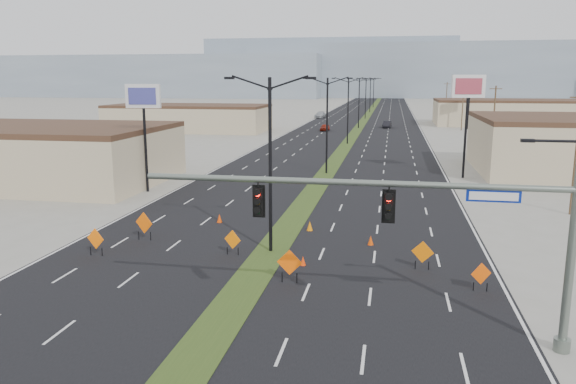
% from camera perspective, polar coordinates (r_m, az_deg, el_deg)
% --- Properties ---
extents(ground, '(600.00, 600.00, 0.00)m').
position_cam_1_polar(ground, '(22.26, -8.55, -15.17)').
color(ground, gray).
rests_on(ground, ground).
extents(road_surface, '(25.00, 400.00, 0.02)m').
position_cam_1_polar(road_surface, '(119.35, 7.27, 6.60)').
color(road_surface, black).
rests_on(road_surface, ground).
extents(median_strip, '(2.00, 400.00, 0.04)m').
position_cam_1_polar(median_strip, '(119.35, 7.27, 6.60)').
color(median_strip, '#2D4518').
rests_on(median_strip, ground).
extents(building_sw_far, '(30.00, 14.00, 4.50)m').
position_cam_1_polar(building_sw_far, '(111.01, -10.04, 7.32)').
color(building_sw_far, '#C2B08B').
rests_on(building_sw_far, ground).
extents(building_se_far, '(44.00, 16.00, 5.00)m').
position_cam_1_polar(building_se_far, '(132.70, 24.31, 7.25)').
color(building_se_far, '#C2B08B').
rests_on(building_se_far, ground).
extents(mesa_west, '(180.00, 50.00, 22.00)m').
position_cam_1_polar(mesa_west, '(324.52, -12.75, 11.38)').
color(mesa_west, gray).
rests_on(mesa_west, ground).
extents(mesa_center, '(220.00, 50.00, 28.00)m').
position_cam_1_polar(mesa_center, '(320.51, 16.81, 11.71)').
color(mesa_center, gray).
rests_on(mesa_center, ground).
extents(mesa_backdrop, '(140.00, 50.00, 32.00)m').
position_cam_1_polar(mesa_backdrop, '(340.79, 4.40, 12.45)').
color(mesa_backdrop, gray).
rests_on(mesa_backdrop, ground).
extents(signal_mast, '(16.30, 0.60, 8.00)m').
position_cam_1_polar(signal_mast, '(21.45, 15.11, -2.79)').
color(signal_mast, slate).
rests_on(signal_mast, ground).
extents(streetlight_0, '(5.15, 0.24, 10.02)m').
position_cam_1_polar(streetlight_0, '(31.80, -1.82, 3.30)').
color(streetlight_0, black).
rests_on(streetlight_0, ground).
extents(streetlight_1, '(5.15, 0.24, 10.02)m').
position_cam_1_polar(streetlight_1, '(59.31, 3.98, 7.07)').
color(streetlight_1, black).
rests_on(streetlight_1, ground).
extents(streetlight_2, '(5.15, 0.24, 10.02)m').
position_cam_1_polar(streetlight_2, '(87.13, 6.12, 8.43)').
color(streetlight_2, black).
rests_on(streetlight_2, ground).
extents(streetlight_3, '(5.15, 0.24, 10.02)m').
position_cam_1_polar(streetlight_3, '(115.04, 7.22, 9.13)').
color(streetlight_3, black).
rests_on(streetlight_3, ground).
extents(streetlight_4, '(5.15, 0.24, 10.02)m').
position_cam_1_polar(streetlight_4, '(142.98, 7.90, 9.55)').
color(streetlight_4, black).
rests_on(streetlight_4, ground).
extents(streetlight_5, '(5.15, 0.24, 10.02)m').
position_cam_1_polar(streetlight_5, '(170.94, 8.36, 9.83)').
color(streetlight_5, black).
rests_on(streetlight_5, ground).
extents(streetlight_6, '(5.15, 0.24, 10.02)m').
position_cam_1_polar(streetlight_6, '(198.92, 8.68, 10.03)').
color(streetlight_6, black).
rests_on(streetlight_6, ground).
extents(utility_pole_0, '(1.60, 0.20, 9.00)m').
position_cam_1_polar(utility_pole_0, '(46.02, 27.24, 3.64)').
color(utility_pole_0, '#4C3823').
rests_on(utility_pole_0, ground).
extents(utility_pole_1, '(1.60, 0.20, 9.00)m').
position_cam_1_polar(utility_pole_1, '(80.04, 20.17, 7.00)').
color(utility_pole_1, '#4C3823').
rests_on(utility_pole_1, ground).
extents(utility_pole_2, '(1.60, 0.20, 9.00)m').
position_cam_1_polar(utility_pole_2, '(114.64, 17.32, 8.32)').
color(utility_pole_2, '#4C3823').
rests_on(utility_pole_2, ground).
extents(utility_pole_3, '(1.60, 0.20, 9.00)m').
position_cam_1_polar(utility_pole_3, '(149.44, 15.78, 9.02)').
color(utility_pole_3, '#4C3823').
rests_on(utility_pole_3, ground).
extents(car_left, '(1.68, 3.84, 1.29)m').
position_cam_1_polar(car_left, '(109.21, 3.76, 6.56)').
color(car_left, maroon).
rests_on(car_left, ground).
extents(car_mid, '(1.89, 4.41, 1.41)m').
position_cam_1_polar(car_mid, '(117.36, 10.04, 6.78)').
color(car_mid, black).
rests_on(car_mid, ground).
extents(car_far, '(2.66, 5.54, 1.56)m').
position_cam_1_polar(car_far, '(145.33, 3.30, 7.83)').
color(car_far, '#A7ACB1').
rests_on(car_far, ground).
extents(construction_sign_0, '(1.18, 0.36, 1.62)m').
position_cam_1_polar(construction_sign_0, '(33.76, -18.97, -4.60)').
color(construction_sign_0, '#FF6605').
rests_on(construction_sign_0, ground).
extents(construction_sign_1, '(1.29, 0.48, 1.80)m').
position_cam_1_polar(construction_sign_1, '(36.05, -14.42, -3.14)').
color(construction_sign_1, '#E75704').
rests_on(construction_sign_1, ground).
extents(construction_sign_2, '(1.06, 0.40, 1.47)m').
position_cam_1_polar(construction_sign_2, '(32.25, -5.66, -4.93)').
color(construction_sign_2, orange).
rests_on(construction_sign_2, ground).
extents(construction_sign_3, '(1.28, 0.08, 1.70)m').
position_cam_1_polar(construction_sign_3, '(27.78, 0.15, -7.28)').
color(construction_sign_3, '#FA5705').
rests_on(construction_sign_3, ground).
extents(construction_sign_4, '(1.15, 0.33, 1.57)m').
position_cam_1_polar(construction_sign_4, '(30.48, 13.51, -6.05)').
color(construction_sign_4, orange).
rests_on(construction_sign_4, ground).
extents(construction_sign_5, '(0.99, 0.46, 1.41)m').
position_cam_1_polar(construction_sign_5, '(28.30, 19.02, -7.96)').
color(construction_sign_5, '#DB4804').
rests_on(construction_sign_5, ground).
extents(cone_0, '(0.35, 0.35, 0.53)m').
position_cam_1_polar(cone_0, '(30.50, 1.53, -7.01)').
color(cone_0, '#FC3805').
rests_on(cone_0, ground).
extents(cone_1, '(0.49, 0.49, 0.67)m').
position_cam_1_polar(cone_1, '(37.28, 2.23, -3.46)').
color(cone_1, orange).
rests_on(cone_1, ground).
extents(cone_2, '(0.47, 0.47, 0.60)m').
position_cam_1_polar(cone_2, '(34.47, 8.40, -4.89)').
color(cone_2, '#D83F04').
rests_on(cone_2, ground).
extents(cone_3, '(0.43, 0.43, 0.63)m').
position_cam_1_polar(cone_3, '(39.62, -6.98, -2.67)').
color(cone_3, '#D73C04').
rests_on(cone_3, ground).
extents(pole_sign_west, '(3.10, 0.57, 9.46)m').
position_cam_1_polar(pole_sign_west, '(50.86, -14.48, 8.61)').
color(pole_sign_west, black).
rests_on(pole_sign_west, ground).
extents(pole_sign_east_near, '(3.34, 1.17, 10.29)m').
position_cam_1_polar(pole_sign_east_near, '(59.06, 17.82, 9.49)').
color(pole_sign_east_near, black).
rests_on(pole_sign_east_near, ground).
extents(pole_sign_east_far, '(2.85, 1.24, 8.85)m').
position_cam_1_polar(pole_sign_east_far, '(117.48, 17.99, 9.57)').
color(pole_sign_east_far, black).
rests_on(pole_sign_east_far, ground).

